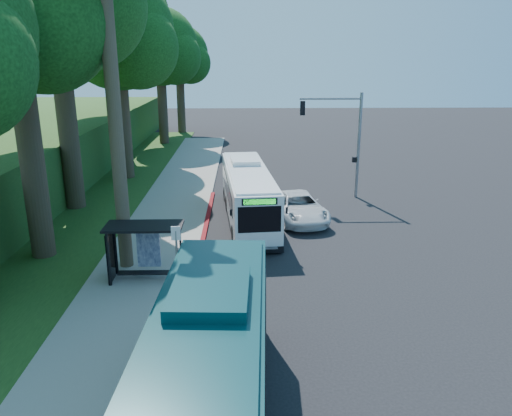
{
  "coord_description": "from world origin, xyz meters",
  "views": [
    {
      "loc": [
        -2.84,
        -22.61,
        9.28
      ],
      "look_at": [
        -2.24,
        1.0,
        2.03
      ],
      "focal_mm": 35.0,
      "sensor_mm": 36.0,
      "label": 1
    }
  ],
  "objects_px": {
    "white_bus": "(248,193)",
    "teal_bus": "(202,408)",
    "pickup": "(298,207)",
    "bus_shelter": "(139,241)"
  },
  "relations": [
    {
      "from": "white_bus",
      "to": "teal_bus",
      "type": "bearing_deg",
      "value": -98.73
    },
    {
      "from": "white_bus",
      "to": "pickup",
      "type": "distance_m",
      "value": 3.06
    },
    {
      "from": "bus_shelter",
      "to": "pickup",
      "type": "relative_size",
      "value": 0.57
    },
    {
      "from": "white_bus",
      "to": "pickup",
      "type": "relative_size",
      "value": 2.0
    },
    {
      "from": "bus_shelter",
      "to": "teal_bus",
      "type": "bearing_deg",
      "value": -71.83
    },
    {
      "from": "bus_shelter",
      "to": "pickup",
      "type": "height_order",
      "value": "bus_shelter"
    },
    {
      "from": "bus_shelter",
      "to": "pickup",
      "type": "bearing_deg",
      "value": 46.73
    },
    {
      "from": "teal_bus",
      "to": "bus_shelter",
      "type": "bearing_deg",
      "value": 110.75
    },
    {
      "from": "white_bus",
      "to": "pickup",
      "type": "xyz_separation_m",
      "value": [
        2.94,
        -0.15,
        -0.83
      ]
    },
    {
      "from": "teal_bus",
      "to": "white_bus",
      "type": "bearing_deg",
      "value": 88.98
    }
  ]
}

